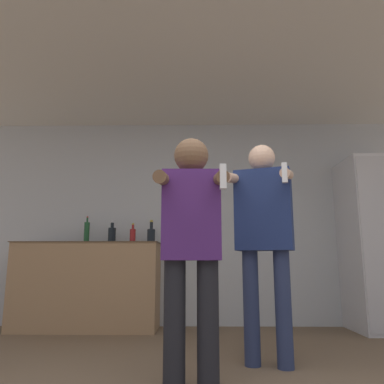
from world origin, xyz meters
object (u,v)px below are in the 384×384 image
bottle_short_whiskey (87,232)px  person_woman_foreground (192,238)px  bottle_tall_gin (152,235)px  refrigerator (378,243)px  bottle_clear_vodka (133,235)px  bottle_brown_liquor (112,234)px  person_man_side (265,228)px

bottle_short_whiskey → person_woman_foreground: (1.30, -2.10, -0.21)m
bottle_short_whiskey → bottle_tall_gin: size_ratio=1.16×
bottle_short_whiskey → refrigerator: bearing=-2.3°
bottle_short_whiskey → bottle_clear_vodka: bearing=-0.0°
refrigerator → bottle_short_whiskey: bearing=177.7°
bottle_brown_liquor → person_man_side: bearing=-45.6°
bottle_tall_gin → person_man_side: size_ratio=0.16×
bottle_tall_gin → bottle_clear_vodka: bottle_tall_gin is taller
person_man_side → refrigerator: bearing=43.1°
bottle_tall_gin → person_man_side: (1.08, -1.58, -0.07)m
bottle_brown_liquor → person_woman_foreground: (0.99, -2.10, -0.19)m
refrigerator → bottle_clear_vodka: refrigerator is taller
bottle_brown_liquor → bottle_clear_vodka: 0.25m
refrigerator → person_woman_foreground: size_ratio=1.24×
person_man_side → person_woman_foreground: bearing=-136.9°
bottle_tall_gin → person_man_side: person_man_side is taller
person_woman_foreground → person_man_side: (0.56, 0.52, 0.11)m
refrigerator → bottle_brown_liquor: (-3.09, 0.14, 0.12)m
refrigerator → person_man_side: size_ratio=1.15×
refrigerator → person_man_side: bearing=-136.9°
bottle_tall_gin → bottle_clear_vodka: 0.22m
bottle_tall_gin → bottle_clear_vodka: (-0.22, 0.00, -0.00)m
bottle_tall_gin → person_woman_foreground: 2.17m
refrigerator → bottle_clear_vodka: size_ratio=8.22×
bottle_clear_vodka → person_man_side: bearing=-50.6°
bottle_short_whiskey → bottle_clear_vodka: 0.56m
bottle_short_whiskey → bottle_brown_liquor: (0.31, -0.00, -0.03)m
bottle_brown_liquor → refrigerator: bearing=-2.5°
bottle_brown_liquor → bottle_clear_vodka: size_ratio=1.14×
bottle_short_whiskey → bottle_tall_gin: 0.78m
refrigerator → bottle_short_whiskey: refrigerator is taller
person_man_side → bottle_short_whiskey: bearing=139.5°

